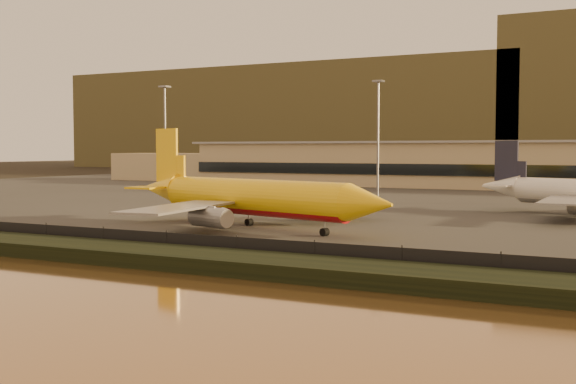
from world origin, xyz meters
The scene contains 10 objects.
ground centered at (0.00, 0.00, 0.00)m, with size 900.00×900.00×0.00m, color black.
embankment centered at (0.00, -17.00, 0.70)m, with size 320.00×7.00×1.40m, color black.
tarmac centered at (0.00, 95.00, 0.10)m, with size 320.00×220.00×0.20m, color #2D2D2D.
perimeter_fence centered at (0.00, -13.00, 1.30)m, with size 300.00×0.05×2.20m, color black.
terminal_building centered at (-14.52, 125.55, 6.25)m, with size 202.00×25.00×12.60m.
apron_light_masts centered at (15.00, 75.00, 15.70)m, with size 152.20×12.20×25.40m.
distant_hills centered at (-20.74, 340.00, 31.39)m, with size 470.00×160.00×70.00m.
dhl_cargo_jet centered at (-2.53, 11.28, 4.19)m, with size 44.10×42.21×13.37m.
gse_vehicle_yellow centered at (2.68, 25.69, 1.19)m, with size 4.39×1.97×1.97m, color yellow.
gse_vehicle_white centered at (-19.55, 34.22, 0.97)m, with size 3.43×1.54×1.54m, color silver.
Camera 1 is at (44.58, -70.12, 10.53)m, focal length 45.00 mm.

